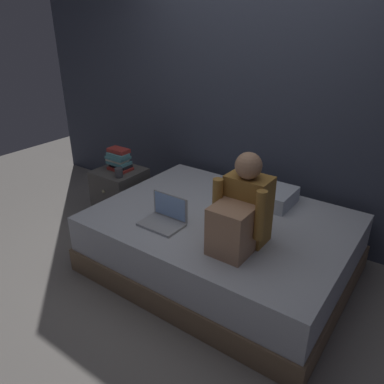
% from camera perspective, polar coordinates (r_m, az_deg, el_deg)
% --- Properties ---
extents(ground_plane, '(8.00, 8.00, 0.00)m').
position_cam_1_polar(ground_plane, '(3.15, -1.87, -12.76)').
color(ground_plane, gray).
extents(wall_back, '(5.60, 0.10, 2.70)m').
position_cam_1_polar(wall_back, '(3.56, 10.04, 15.30)').
color(wall_back, '#383D4C').
rests_on(wall_back, ground_plane).
extents(bed, '(2.00, 1.50, 0.50)m').
position_cam_1_polar(bed, '(3.12, 4.39, -7.74)').
color(bed, '#7A6047').
rests_on(bed, ground_plane).
extents(nightstand, '(0.44, 0.46, 0.54)m').
position_cam_1_polar(nightstand, '(3.94, -10.74, -0.38)').
color(nightstand, '#474442').
rests_on(nightstand, ground_plane).
extents(person_sitting, '(0.39, 0.44, 0.66)m').
position_cam_1_polar(person_sitting, '(2.54, 7.50, -3.06)').
color(person_sitting, olive).
rests_on(person_sitting, bed).
extents(laptop, '(0.32, 0.23, 0.22)m').
position_cam_1_polar(laptop, '(2.87, -4.12, -3.80)').
color(laptop, '#9EA0A5').
rests_on(laptop, bed).
extents(pillow, '(0.56, 0.36, 0.13)m').
position_cam_1_polar(pillow, '(3.28, 10.36, -0.12)').
color(pillow, silver).
rests_on(pillow, bed).
extents(book_stack, '(0.24, 0.16, 0.21)m').
position_cam_1_polar(book_stack, '(3.82, -11.04, 4.83)').
color(book_stack, '#9E2D28').
rests_on(book_stack, nightstand).
extents(mug, '(0.08, 0.08, 0.09)m').
position_cam_1_polar(mug, '(3.65, -11.04, 2.90)').
color(mug, '#3D3D42').
rests_on(mug, nightstand).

